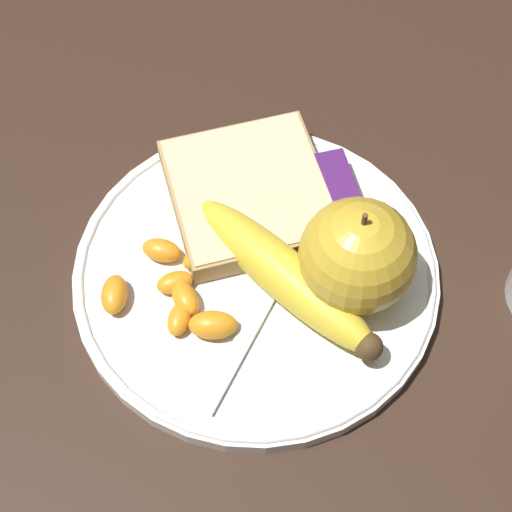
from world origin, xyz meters
The scene contains 14 objects.
ground_plane centered at (0.00, 0.00, 0.00)m, with size 3.00×3.00×0.00m, color #332116.
plate centered at (0.00, 0.00, 0.01)m, with size 0.27×0.27×0.01m.
apple centered at (-0.03, -0.06, 0.05)m, with size 0.08×0.08×0.09m.
banana centered at (-0.02, -0.02, 0.03)m, with size 0.16×0.12×0.04m.
bread_slice centered at (0.06, -0.01, 0.02)m, with size 0.12×0.12×0.02m.
fork centered at (-0.01, -0.01, 0.01)m, with size 0.16×0.14×0.00m.
jam_packet centered at (0.05, -0.07, 0.02)m, with size 0.05×0.04×0.02m.
orange_segment_0 centered at (-0.03, 0.06, 0.02)m, with size 0.03×0.03×0.01m.
orange_segment_1 centered at (-0.01, 0.05, 0.02)m, with size 0.03×0.02×0.02m.
orange_segment_2 centered at (-0.04, 0.04, 0.02)m, with size 0.03×0.04×0.02m.
orange_segment_3 centered at (0.03, 0.06, 0.02)m, with size 0.03×0.03×0.02m.
orange_segment_4 centered at (0.00, 0.10, 0.02)m, with size 0.03×0.03×0.02m.
orange_segment_5 centered at (0.00, 0.06, 0.02)m, with size 0.02×0.03×0.01m.
orange_segment_6 centered at (0.02, 0.04, 0.02)m, with size 0.02×0.03×0.01m.
Camera 1 is at (-0.30, 0.08, 0.55)m, focal length 60.00 mm.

